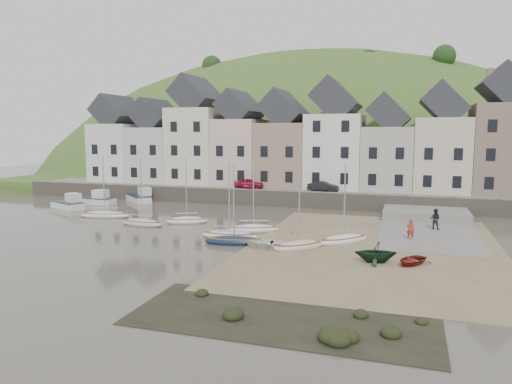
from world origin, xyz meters
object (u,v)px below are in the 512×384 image
(sailboat_0, at_px, (105,215))
(car_right, at_px, (323,186))
(car_left, at_px, (248,183))
(rowboat_green, at_px, (376,252))
(person_red, at_px, (410,229))
(rowboat_red, at_px, (411,260))
(person_dark, at_px, (435,219))
(rowboat_white, at_px, (266,243))

(sailboat_0, bearing_deg, car_right, 37.21)
(car_left, bearing_deg, rowboat_green, -158.42)
(person_red, bearing_deg, sailboat_0, -5.80)
(rowboat_red, distance_m, car_right, 25.49)
(sailboat_0, distance_m, person_dark, 31.22)
(rowboat_red, xyz_separation_m, person_dark, (1.94, 11.96, 0.70))
(car_left, bearing_deg, rowboat_red, -154.69)
(car_right, bearing_deg, rowboat_red, -151.08)
(rowboat_green, bearing_deg, car_left, -157.64)
(rowboat_green, bearing_deg, person_red, 151.26)
(rowboat_green, bearing_deg, person_dark, 148.34)
(rowboat_white, height_order, rowboat_red, rowboat_white)
(person_dark, bearing_deg, rowboat_red, 95.33)
(person_dark, distance_m, car_right, 16.47)
(person_red, bearing_deg, rowboat_red, 87.85)
(sailboat_0, height_order, rowboat_white, sailboat_0)
(person_red, bearing_deg, car_left, -43.44)
(sailboat_0, xyz_separation_m, person_red, (29.03, -1.53, 0.66))
(car_left, height_order, car_right, car_left)
(rowboat_red, height_order, car_left, car_left)
(rowboat_white, distance_m, car_left, 23.75)
(rowboat_red, bearing_deg, sailboat_0, -166.16)
(rowboat_white, relative_size, person_red, 2.01)
(rowboat_white, relative_size, person_dark, 1.77)
(person_red, bearing_deg, person_dark, -116.08)
(rowboat_green, bearing_deg, car_right, -175.12)
(rowboat_green, xyz_separation_m, person_dark, (4.16, 12.21, 0.26))
(person_dark, bearing_deg, rowboat_green, 85.73)
(rowboat_white, relative_size, car_left, 0.87)
(sailboat_0, distance_m, car_right, 24.33)
(rowboat_green, xyz_separation_m, rowboat_red, (2.22, 0.25, -0.43))
(car_left, bearing_deg, car_right, -103.61)
(car_right, bearing_deg, sailboat_0, 133.47)
(sailboat_0, bearing_deg, person_dark, 5.83)
(sailboat_0, distance_m, rowboat_red, 30.41)
(rowboat_white, bearing_deg, car_left, -164.73)
(rowboat_green, relative_size, rowboat_red, 1.03)
(person_red, relative_size, car_right, 0.45)
(person_red, bearing_deg, car_right, -61.84)
(rowboat_green, relative_size, car_right, 0.75)
(rowboat_red, distance_m, person_red, 7.28)
(sailboat_0, bearing_deg, person_red, -3.01)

